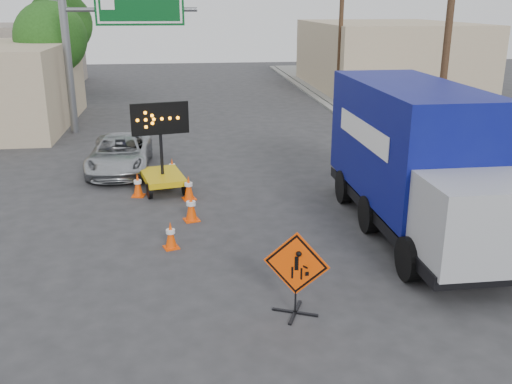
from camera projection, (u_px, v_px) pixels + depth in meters
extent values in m
plane|color=#2D2D30|center=(260.00, 322.00, 11.14)|extent=(100.00, 100.00, 0.00)
cube|color=gray|center=(372.00, 137.00, 26.09)|extent=(0.40, 60.00, 0.12)
cube|color=gray|center=(420.00, 135.00, 26.37)|extent=(4.00, 60.00, 0.15)
cube|color=tan|center=(386.00, 56.00, 40.19)|extent=(10.00, 14.00, 4.60)
cylinder|color=slate|center=(68.00, 60.00, 26.21)|extent=(0.36, 0.36, 6.80)
cylinder|color=slate|center=(131.00, 10.00, 25.87)|extent=(6.00, 0.20, 0.20)
cube|color=#054317|center=(139.00, 3.00, 25.71)|extent=(4.00, 0.10, 2.00)
cube|color=silver|center=(139.00, 3.00, 25.64)|extent=(3.80, 0.01, 1.80)
cylinder|color=slate|center=(56.00, 28.00, 33.14)|extent=(0.44, 0.44, 9.00)
cylinder|color=#48301F|center=(447.00, 45.00, 20.08)|extent=(0.26, 0.26, 9.00)
cylinder|color=#48301F|center=(341.00, 28.00, 33.25)|extent=(0.26, 0.26, 9.00)
cylinder|color=#48301F|center=(56.00, 87.00, 30.35)|extent=(0.28, 0.28, 3.25)
sphere|color=#1E4814|center=(51.00, 38.00, 29.54)|extent=(3.71, 3.71, 3.71)
cylinder|color=#48301F|center=(65.00, 68.00, 37.70)|extent=(0.28, 0.28, 3.58)
sphere|color=#1E4814|center=(60.00, 23.00, 36.81)|extent=(4.10, 4.10, 4.10)
cube|color=black|center=(295.00, 312.00, 11.43)|extent=(0.88, 0.44, 0.04)
cube|color=black|center=(295.00, 312.00, 11.43)|extent=(0.44, 0.88, 0.04)
cylinder|color=black|center=(295.00, 297.00, 11.32)|extent=(0.04, 0.04, 0.73)
cube|color=#FF4905|center=(296.00, 264.00, 11.09)|extent=(1.22, 0.56, 1.33)
cube|color=black|center=(296.00, 264.00, 11.09)|extent=(1.13, 0.51, 1.24)
cube|color=gold|center=(163.00, 177.00, 18.78)|extent=(1.64, 2.27, 0.18)
cylinder|color=black|center=(161.00, 142.00, 18.41)|extent=(0.10, 0.10, 2.26)
cube|color=black|center=(160.00, 118.00, 18.17)|extent=(1.83, 0.49, 1.03)
imported|color=#ABAEB3|center=(120.00, 154.00, 20.91)|extent=(2.16, 4.65, 1.29)
cube|color=black|center=(413.00, 211.00, 15.26)|extent=(2.45, 8.11, 0.30)
cube|color=#080D65|center=(408.00, 140.00, 15.46)|extent=(2.55, 6.28, 3.04)
cube|color=#9EA0A5|center=(477.00, 222.00, 11.91)|extent=(2.33, 1.83, 1.82)
cube|color=#FF4905|center=(171.00, 247.00, 14.47)|extent=(0.45, 0.45, 0.03)
cone|color=#FF4905|center=(171.00, 234.00, 14.35)|extent=(0.28, 0.28, 0.68)
cylinder|color=silver|center=(170.00, 231.00, 14.33)|extent=(0.23, 0.23, 0.10)
cube|color=#FF4905|center=(192.00, 220.00, 16.29)|extent=(0.51, 0.51, 0.03)
cone|color=#FF4905|center=(191.00, 206.00, 16.16)|extent=(0.32, 0.32, 0.78)
cylinder|color=silver|center=(191.00, 203.00, 16.13)|extent=(0.26, 0.26, 0.11)
cube|color=#FF4905|center=(189.00, 199.00, 18.05)|extent=(0.49, 0.49, 0.03)
cone|color=#FF4905|center=(189.00, 187.00, 17.92)|extent=(0.31, 0.31, 0.74)
cylinder|color=silver|center=(189.00, 184.00, 17.90)|extent=(0.25, 0.25, 0.11)
cube|color=#FF4905|center=(139.00, 196.00, 18.32)|extent=(0.44, 0.44, 0.03)
cone|color=#FF4905|center=(138.00, 184.00, 18.20)|extent=(0.30, 0.30, 0.73)
cylinder|color=silver|center=(138.00, 182.00, 18.18)|extent=(0.25, 0.25, 0.11)
cube|color=#FF4905|center=(173.00, 177.00, 20.32)|extent=(0.46, 0.46, 0.03)
cone|color=#FF4905|center=(172.00, 167.00, 20.21)|extent=(0.27, 0.27, 0.66)
cylinder|color=silver|center=(172.00, 165.00, 20.18)|extent=(0.22, 0.22, 0.10)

